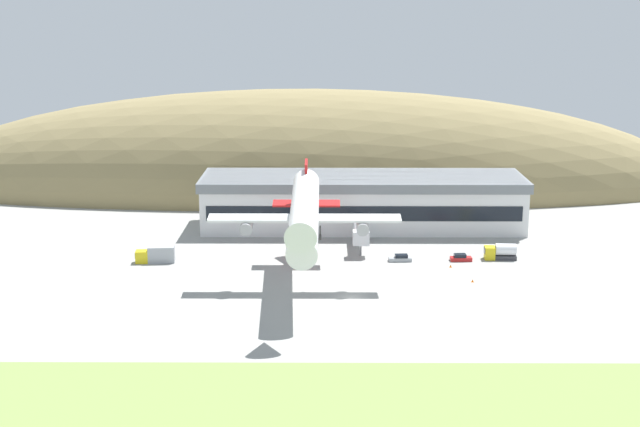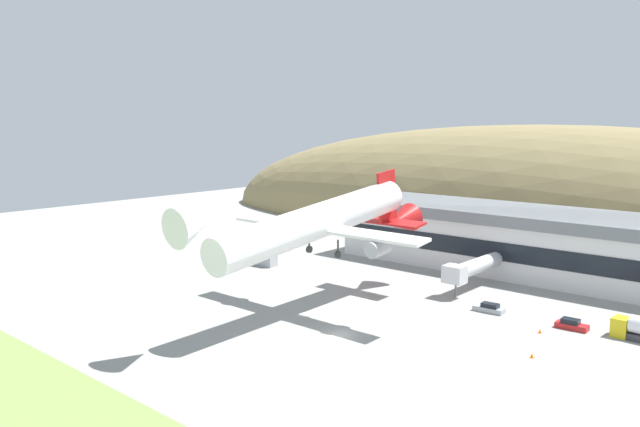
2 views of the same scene
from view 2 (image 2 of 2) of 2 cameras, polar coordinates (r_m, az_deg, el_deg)
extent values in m
plane|color=gray|center=(86.43, 1.87, -11.02)|extent=(305.92, 305.92, 0.00)
ellipsoid|color=olive|center=(171.98, 19.16, -1.67)|extent=(219.04, 57.14, 55.92)
cube|color=silver|center=(125.86, 18.24, -2.40)|extent=(73.14, 19.34, 12.10)
cube|color=slate|center=(125.06, 18.35, -0.16)|extent=(74.34, 20.54, 2.18)
cube|color=black|center=(117.22, 16.37, -3.39)|extent=(70.21, 0.16, 3.39)
cylinder|color=silver|center=(111.38, 14.11, -4.68)|extent=(2.60, 15.22, 2.60)
cube|color=silver|center=(104.82, 12.20, -5.43)|extent=(3.38, 2.86, 2.86)
cylinder|color=slate|center=(105.73, 12.30, -6.43)|extent=(0.36, 0.36, 4.00)
cylinder|color=white|center=(91.35, -0.47, -0.81)|extent=(5.17, 38.70, 9.50)
cone|color=white|center=(76.18, -11.45, -0.92)|extent=(5.06, 6.22, 5.68)
cone|color=red|center=(109.32, 7.33, -0.71)|extent=(5.06, 7.25, 5.79)
cube|color=red|center=(105.31, 6.14, 1.58)|extent=(0.50, 5.59, 9.03)
cube|color=red|center=(106.11, 6.18, -0.72)|extent=(13.43, 3.63, 0.77)
cube|color=white|center=(92.95, 0.31, -1.35)|extent=(34.99, 3.63, 0.86)
cylinder|color=#9E9EA3|center=(99.90, -4.46, -1.55)|extent=(2.30, 3.84, 2.70)
cylinder|color=#9E9EA3|center=(86.43, 5.36, -3.14)|extent=(2.30, 3.84, 2.70)
cylinder|color=#2D2D2D|center=(95.26, -0.99, -2.65)|extent=(0.28, 0.28, 2.20)
cylinder|color=#2D2D2D|center=(95.48, -0.99, -3.30)|extent=(0.45, 1.10, 1.10)
cylinder|color=#2D2D2D|center=(91.62, 1.65, -3.10)|extent=(0.28, 0.28, 2.20)
cylinder|color=#2D2D2D|center=(91.85, 1.65, -3.77)|extent=(0.45, 1.10, 1.10)
cylinder|color=#2D2D2D|center=(82.33, -6.64, -3.15)|extent=(0.22, 0.22, 1.98)
cylinder|color=#2D2D2D|center=(82.53, -6.63, -3.83)|extent=(0.30, 0.82, 0.82)
cube|color=#B21E1E|center=(95.24, 22.04, -9.54)|extent=(4.37, 2.00, 0.79)
cube|color=black|center=(95.09, 21.94, -9.10)|extent=(2.43, 1.65, 0.65)
cube|color=#999EA3|center=(99.38, 15.16, -8.47)|extent=(4.68, 1.99, 0.77)
cube|color=black|center=(99.09, 15.30, -8.10)|extent=(2.60, 1.63, 0.63)
cube|color=gold|center=(128.72, -6.44, -3.97)|extent=(2.66, 2.57, 2.47)
cube|color=black|center=(129.48, -6.86, -3.71)|extent=(0.24, 2.03, 1.09)
cube|color=#999EA3|center=(126.07, -5.15, -4.03)|extent=(5.45, 2.79, 3.26)
cube|color=gold|center=(94.56, 25.81, -9.31)|extent=(2.17, 2.61, 2.63)
cube|color=black|center=(94.73, 25.22, -8.95)|extent=(0.18, 2.14, 1.16)
cube|color=orange|center=(92.13, 19.46, -10.25)|extent=(0.52, 0.52, 0.03)
cone|color=orange|center=(92.04, 19.47, -10.08)|extent=(0.40, 0.40, 0.55)
cube|color=orange|center=(82.77, 18.81, -12.37)|extent=(0.52, 0.52, 0.03)
cone|color=orange|center=(82.67, 18.82, -12.18)|extent=(0.40, 0.40, 0.55)
camera|label=1|loc=(106.06, -107.78, 9.67)|focal=50.00mm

